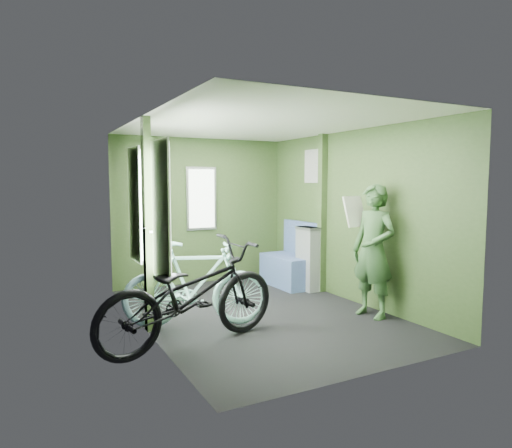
{
  "coord_description": "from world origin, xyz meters",
  "views": [
    {
      "loc": [
        -2.57,
        -4.84,
        1.62
      ],
      "look_at": [
        0.0,
        0.1,
        1.1
      ],
      "focal_mm": 32.0,
      "sensor_mm": 36.0,
      "label": 1
    }
  ],
  "objects_px": {
    "waste_box": "(310,258)",
    "bench_seat": "(290,267)",
    "bicycle_mint": "(196,327)",
    "passenger": "(373,251)",
    "bicycle_black": "(192,346)"
  },
  "relations": [
    {
      "from": "waste_box",
      "to": "bench_seat",
      "type": "distance_m",
      "value": 0.44
    },
    {
      "from": "passenger",
      "to": "bench_seat",
      "type": "height_order",
      "value": "passenger"
    },
    {
      "from": "bicycle_mint",
      "to": "waste_box",
      "type": "distance_m",
      "value": 2.35
    },
    {
      "from": "bench_seat",
      "to": "waste_box",
      "type": "bearing_deg",
      "value": -74.56
    },
    {
      "from": "bicycle_black",
      "to": "bicycle_mint",
      "type": "distance_m",
      "value": 0.61
    },
    {
      "from": "bicycle_mint",
      "to": "passenger",
      "type": "relative_size",
      "value": 1.02
    },
    {
      "from": "bicycle_mint",
      "to": "bicycle_black",
      "type": "bearing_deg",
      "value": 175.73
    },
    {
      "from": "bicycle_mint",
      "to": "bench_seat",
      "type": "xyz_separation_m",
      "value": [
        2.02,
        1.26,
        0.29
      ]
    },
    {
      "from": "passenger",
      "to": "bicycle_mint",
      "type": "bearing_deg",
      "value": -116.36
    },
    {
      "from": "bench_seat",
      "to": "bicycle_black",
      "type": "bearing_deg",
      "value": -142.38
    },
    {
      "from": "waste_box",
      "to": "bench_seat",
      "type": "relative_size",
      "value": 0.95
    },
    {
      "from": "bicycle_mint",
      "to": "waste_box",
      "type": "bearing_deg",
      "value": -47.63
    },
    {
      "from": "bicycle_mint",
      "to": "waste_box",
      "type": "height_order",
      "value": "waste_box"
    },
    {
      "from": "passenger",
      "to": "bench_seat",
      "type": "xyz_separation_m",
      "value": [
        -0.0,
        1.86,
        -0.5
      ]
    },
    {
      "from": "bicycle_mint",
      "to": "bench_seat",
      "type": "distance_m",
      "value": 2.4
    }
  ]
}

